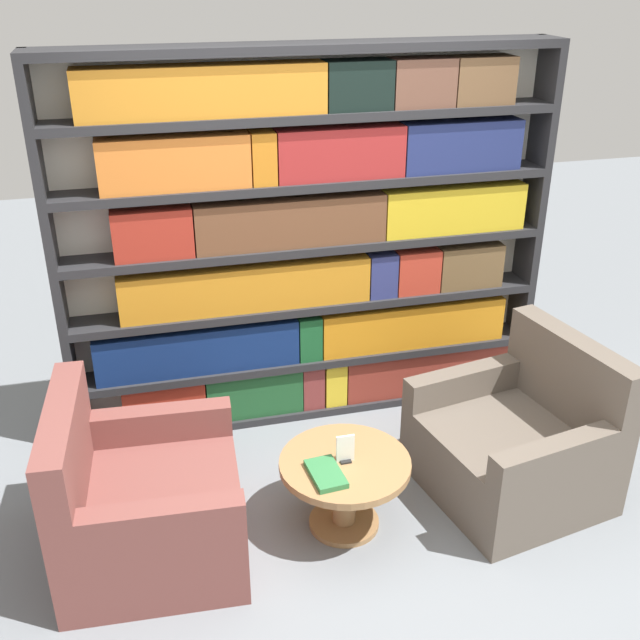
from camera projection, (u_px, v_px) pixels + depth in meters
name	position (u px, v px, depth m)	size (l,w,h in m)	color
ground_plane	(377.00, 553.00, 3.78)	(14.00, 14.00, 0.00)	slate
bookshelf	(312.00, 248.00, 4.55)	(2.98, 0.30, 2.30)	silver
armchair_left	(142.00, 505.00, 3.68)	(0.92, 0.97, 0.88)	brown
armchair_right	(517.00, 444.00, 4.14)	(1.01, 1.05, 0.88)	brown
coffee_table	(345.00, 479.00, 3.85)	(0.68, 0.68, 0.41)	olive
table_sign	(345.00, 450.00, 3.77)	(0.09, 0.06, 0.15)	black
stray_book	(326.00, 474.00, 3.68)	(0.17, 0.27, 0.03)	#2D703D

